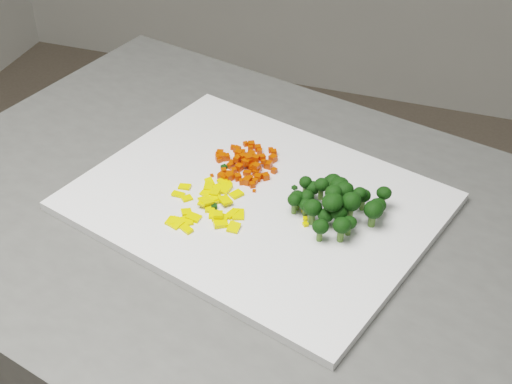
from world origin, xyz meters
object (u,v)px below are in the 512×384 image
(pepper_pile, at_px, (212,203))
(broccoli_pile, at_px, (339,197))
(carrot_pile, at_px, (250,157))
(cutting_board, at_px, (256,201))

(pepper_pile, height_order, broccoli_pile, broccoli_pile)
(carrot_pile, xyz_separation_m, broccoli_pile, (0.14, -0.06, 0.01))
(cutting_board, xyz_separation_m, carrot_pile, (-0.03, 0.07, 0.02))
(cutting_board, relative_size, carrot_pile, 4.50)
(cutting_board, relative_size, broccoli_pile, 3.75)
(pepper_pile, bearing_deg, cutting_board, 37.86)
(carrot_pile, xyz_separation_m, pepper_pile, (-0.02, -0.10, -0.01))
(carrot_pile, height_order, pepper_pile, carrot_pile)
(cutting_board, distance_m, broccoli_pile, 0.12)
(carrot_pile, bearing_deg, broccoli_pile, -24.50)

